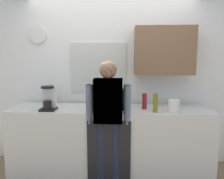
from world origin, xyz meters
TOP-DOWN VIEW (x-y plane):
  - kitchen_counter at (0.00, 0.30)m, footprint 2.80×0.64m
  - dishwasher_panel at (0.01, -0.03)m, footprint 0.56×0.02m
  - back_wall_assembly at (0.10, 0.70)m, footprint 4.40×0.42m
  - coffee_maker at (-0.82, 0.15)m, footprint 0.20×0.20m
  - bottle_olive_oil at (0.61, 0.09)m, footprint 0.06×0.06m
  - bottle_red_vinegar at (0.48, 0.26)m, footprint 0.06×0.06m
  - bottle_green_wine at (0.21, 0.15)m, footprint 0.07×0.07m
  - bottle_clear_soda at (0.04, 0.14)m, footprint 0.09×0.09m
  - cup_white_mug at (0.89, 0.34)m, footprint 0.08×0.08m
  - potted_plant at (-0.95, 0.51)m, footprint 0.15×0.15m
  - dish_soap at (-0.11, 0.35)m, footprint 0.06×0.06m
  - storage_canister at (0.84, 0.08)m, footprint 0.14×0.14m
  - person_at_sink at (0.00, 0.00)m, footprint 0.57×0.22m
  - person_guest at (0.00, 0.00)m, footprint 0.57×0.22m

SIDE VIEW (x-z plane):
  - dishwasher_panel at x=0.01m, z-range 0.00..0.84m
  - kitchen_counter at x=0.00m, z-range 0.00..0.93m
  - person_at_sink at x=0.00m, z-range 0.15..1.75m
  - person_guest at x=0.00m, z-range 0.15..1.75m
  - cup_white_mug at x=0.89m, z-range 0.93..1.03m
  - dish_soap at x=-0.11m, z-range 0.92..1.10m
  - storage_canister at x=0.84m, z-range 0.93..1.10m
  - bottle_red_vinegar at x=0.48m, z-range 0.93..1.15m
  - bottle_olive_oil at x=0.61m, z-range 0.93..1.18m
  - potted_plant at x=-0.95m, z-range 0.95..1.18m
  - bottle_clear_soda at x=0.04m, z-range 0.93..1.21m
  - coffee_maker at x=-0.82m, z-range 0.92..1.25m
  - bottle_green_wine at x=0.21m, z-range 0.93..1.23m
  - back_wall_assembly at x=0.10m, z-range 0.06..2.66m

